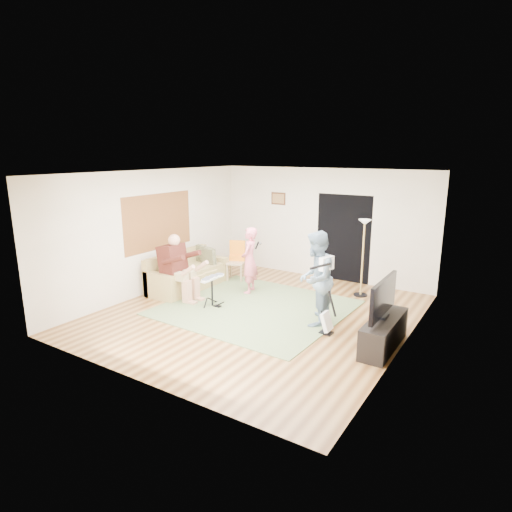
{
  "coord_description": "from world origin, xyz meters",
  "views": [
    {
      "loc": [
        4.18,
        -6.62,
        3.07
      ],
      "look_at": [
        -0.22,
        0.3,
        1.07
      ],
      "focal_mm": 30.0,
      "sensor_mm": 36.0,
      "label": 1
    }
  ],
  "objects_px": {
    "tv_cabinet": "(384,333)",
    "television": "(383,297)",
    "guitarist": "(316,279)",
    "sofa": "(186,276)",
    "dining_chair": "(237,266)",
    "drum_kit": "(212,293)",
    "singer": "(249,260)",
    "guitar_spare": "(327,322)",
    "torchiere_lamp": "(363,244)"
  },
  "relations": [
    {
      "from": "guitar_spare",
      "to": "torchiere_lamp",
      "type": "bearing_deg",
      "value": 94.68
    },
    {
      "from": "drum_kit",
      "to": "dining_chair",
      "type": "relative_size",
      "value": 0.68
    },
    {
      "from": "sofa",
      "to": "tv_cabinet",
      "type": "height_order",
      "value": "sofa"
    },
    {
      "from": "singer",
      "to": "torchiere_lamp",
      "type": "distance_m",
      "value": 2.49
    },
    {
      "from": "sofa",
      "to": "television",
      "type": "xyz_separation_m",
      "value": [
        4.74,
        -0.68,
        0.58
      ]
    },
    {
      "from": "tv_cabinet",
      "to": "television",
      "type": "xyz_separation_m",
      "value": [
        -0.05,
        0.0,
        0.6
      ]
    },
    {
      "from": "sofa",
      "to": "torchiere_lamp",
      "type": "xyz_separation_m",
      "value": [
        3.62,
        1.63,
        0.88
      ]
    },
    {
      "from": "torchiere_lamp",
      "to": "guitarist",
      "type": "bearing_deg",
      "value": -95.49
    },
    {
      "from": "singer",
      "to": "dining_chair",
      "type": "distance_m",
      "value": 1.12
    },
    {
      "from": "singer",
      "to": "torchiere_lamp",
      "type": "xyz_separation_m",
      "value": [
        2.18,
        1.13,
        0.42
      ]
    },
    {
      "from": "drum_kit",
      "to": "dining_chair",
      "type": "height_order",
      "value": "dining_chair"
    },
    {
      "from": "drum_kit",
      "to": "television",
      "type": "distance_m",
      "value": 3.5
    },
    {
      "from": "guitar_spare",
      "to": "torchiere_lamp",
      "type": "xyz_separation_m",
      "value": [
        -0.19,
        2.29,
        0.93
      ]
    },
    {
      "from": "drum_kit",
      "to": "guitar_spare",
      "type": "distance_m",
      "value": 2.52
    },
    {
      "from": "sofa",
      "to": "drum_kit",
      "type": "height_order",
      "value": "sofa"
    },
    {
      "from": "sofa",
      "to": "guitarist",
      "type": "distance_m",
      "value": 3.5
    },
    {
      "from": "guitar_spare",
      "to": "sofa",
      "type": "bearing_deg",
      "value": 170.09
    },
    {
      "from": "television",
      "to": "sofa",
      "type": "bearing_deg",
      "value": 171.89
    },
    {
      "from": "sofa",
      "to": "drum_kit",
      "type": "xyz_separation_m",
      "value": [
        1.29,
        -0.65,
        0.01
      ]
    },
    {
      "from": "sofa",
      "to": "tv_cabinet",
      "type": "relative_size",
      "value": 1.45
    },
    {
      "from": "guitarist",
      "to": "dining_chair",
      "type": "height_order",
      "value": "guitarist"
    },
    {
      "from": "tv_cabinet",
      "to": "guitarist",
      "type": "bearing_deg",
      "value": 166.99
    },
    {
      "from": "guitarist",
      "to": "tv_cabinet",
      "type": "relative_size",
      "value": 1.23
    },
    {
      "from": "television",
      "to": "drum_kit",
      "type": "bearing_deg",
      "value": 179.57
    },
    {
      "from": "guitar_spare",
      "to": "television",
      "type": "bearing_deg",
      "value": -0.66
    },
    {
      "from": "guitarist",
      "to": "television",
      "type": "relative_size",
      "value": 1.43
    },
    {
      "from": "tv_cabinet",
      "to": "television",
      "type": "height_order",
      "value": "television"
    },
    {
      "from": "singer",
      "to": "television",
      "type": "distance_m",
      "value": 3.5
    },
    {
      "from": "sofa",
      "to": "tv_cabinet",
      "type": "distance_m",
      "value": 4.84
    },
    {
      "from": "tv_cabinet",
      "to": "sofa",
      "type": "bearing_deg",
      "value": 171.97
    },
    {
      "from": "dining_chair",
      "to": "sofa",
      "type": "bearing_deg",
      "value": -139.54
    },
    {
      "from": "singer",
      "to": "television",
      "type": "bearing_deg",
      "value": 53.86
    },
    {
      "from": "drum_kit",
      "to": "guitar_spare",
      "type": "bearing_deg",
      "value": -0.34
    },
    {
      "from": "torchiere_lamp",
      "to": "dining_chair",
      "type": "bearing_deg",
      "value": -171.17
    },
    {
      "from": "singer",
      "to": "guitar_spare",
      "type": "relative_size",
      "value": 1.88
    },
    {
      "from": "torchiere_lamp",
      "to": "television",
      "type": "relative_size",
      "value": 1.4
    },
    {
      "from": "drum_kit",
      "to": "tv_cabinet",
      "type": "height_order",
      "value": "drum_kit"
    },
    {
      "from": "sofa",
      "to": "guitarist",
      "type": "relative_size",
      "value": 1.17
    },
    {
      "from": "sofa",
      "to": "singer",
      "type": "distance_m",
      "value": 1.6
    },
    {
      "from": "singer",
      "to": "guitar_spare",
      "type": "height_order",
      "value": "singer"
    },
    {
      "from": "torchiere_lamp",
      "to": "sofa",
      "type": "bearing_deg",
      "value": -155.82
    },
    {
      "from": "guitar_spare",
      "to": "dining_chair",
      "type": "relative_size",
      "value": 0.82
    },
    {
      "from": "guitar_spare",
      "to": "drum_kit",
      "type": "bearing_deg",
      "value": 179.66
    },
    {
      "from": "guitar_spare",
      "to": "tv_cabinet",
      "type": "xyz_separation_m",
      "value": [
        0.98,
        -0.01,
        0.03
      ]
    },
    {
      "from": "singer",
      "to": "guitarist",
      "type": "distance_m",
      "value": 2.17
    },
    {
      "from": "guitarist",
      "to": "television",
      "type": "xyz_separation_m",
      "value": [
        1.31,
        -0.31,
        -0.01
      ]
    },
    {
      "from": "sofa",
      "to": "dining_chair",
      "type": "height_order",
      "value": "dining_chair"
    },
    {
      "from": "singer",
      "to": "television",
      "type": "xyz_separation_m",
      "value": [
        3.3,
        -1.17,
        0.11
      ]
    },
    {
      "from": "torchiere_lamp",
      "to": "tv_cabinet",
      "type": "height_order",
      "value": "torchiere_lamp"
    },
    {
      "from": "tv_cabinet",
      "to": "television",
      "type": "relative_size",
      "value": 1.16
    }
  ]
}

